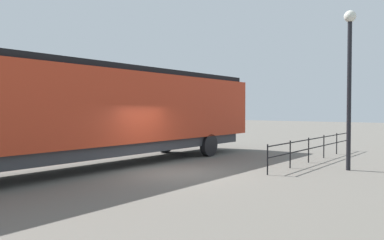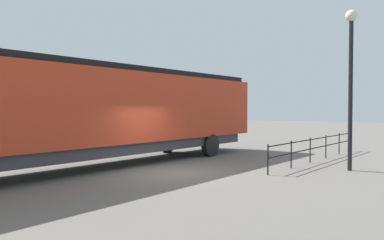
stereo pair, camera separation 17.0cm
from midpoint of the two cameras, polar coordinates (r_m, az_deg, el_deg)
name	(u,v)px [view 1 (the left image)]	position (r m, az deg, el deg)	size (l,w,h in m)	color
ground_plane	(172,172)	(14.30, -3.26, -7.74)	(120.00, 120.00, 0.00)	#666059
locomotive	(102,110)	(15.89, -13.49, 1.43)	(3.16, 18.55, 4.04)	red
lamp_post	(349,66)	(15.82, 21.92, 7.40)	(0.44, 0.44, 6.03)	black
platform_fence	(317,145)	(18.43, 17.65, -3.47)	(0.05, 9.94, 1.09)	black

